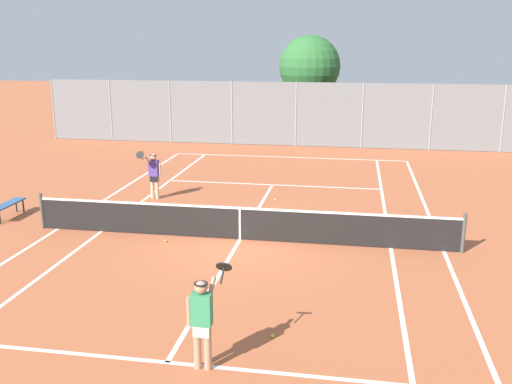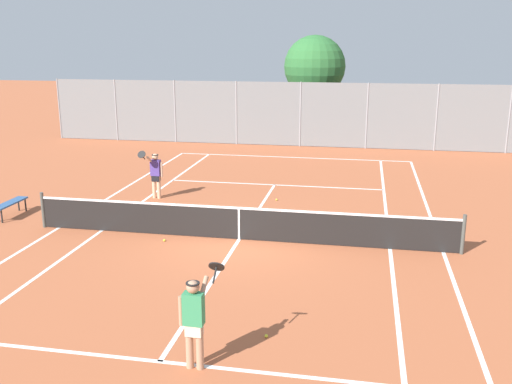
{
  "view_description": "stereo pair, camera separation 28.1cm",
  "coord_description": "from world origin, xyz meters",
  "px_view_note": "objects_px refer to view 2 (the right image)",
  "views": [
    {
      "loc": [
        3.0,
        -14.78,
        5.37
      ],
      "look_at": [
        0.2,
        1.5,
        1.0
      ],
      "focal_mm": 40.0,
      "sensor_mm": 36.0,
      "label": 1
    },
    {
      "loc": [
        3.28,
        -14.73,
        5.37
      ],
      "look_at": [
        0.2,
        1.5,
        1.0
      ],
      "focal_mm": 40.0,
      "sensor_mm": 36.0,
      "label": 2
    }
  ],
  "objects_px": {
    "tennis_net": "(239,222)",
    "player_near_side": "(194,318)",
    "player_far_left": "(156,173)",
    "courtside_bench": "(10,204)",
    "loose_tennis_ball_0": "(164,240)",
    "loose_tennis_ball_2": "(266,336)",
    "tree_behind_left": "(313,68)",
    "loose_tennis_ball_1": "(277,200)"
  },
  "relations": [
    {
      "from": "loose_tennis_ball_1",
      "to": "loose_tennis_ball_0",
      "type": "bearing_deg",
      "value": -117.1
    },
    {
      "from": "player_near_side",
      "to": "loose_tennis_ball_2",
      "type": "xyz_separation_m",
      "value": [
        1.01,
        1.22,
        -0.89
      ]
    },
    {
      "from": "player_near_side",
      "to": "loose_tennis_ball_1",
      "type": "xyz_separation_m",
      "value": [
        -0.25,
        10.65,
        -0.89
      ]
    },
    {
      "from": "tennis_net",
      "to": "player_far_left",
      "type": "distance_m",
      "value": 5.34
    },
    {
      "from": "loose_tennis_ball_2",
      "to": "tree_behind_left",
      "type": "relative_size",
      "value": 0.01
    },
    {
      "from": "tree_behind_left",
      "to": "loose_tennis_ball_0",
      "type": "bearing_deg",
      "value": -96.83
    },
    {
      "from": "player_far_left",
      "to": "courtside_bench",
      "type": "xyz_separation_m",
      "value": [
        -3.77,
        -2.94,
        -0.52
      ]
    },
    {
      "from": "loose_tennis_ball_2",
      "to": "courtside_bench",
      "type": "relative_size",
      "value": 0.04
    },
    {
      "from": "loose_tennis_ball_2",
      "to": "courtside_bench",
      "type": "height_order",
      "value": "courtside_bench"
    },
    {
      "from": "player_far_left",
      "to": "loose_tennis_ball_2",
      "type": "height_order",
      "value": "player_far_left"
    },
    {
      "from": "player_near_side",
      "to": "tree_behind_left",
      "type": "xyz_separation_m",
      "value": [
        -0.39,
        25.0,
        2.98
      ]
    },
    {
      "from": "player_far_left",
      "to": "tree_behind_left",
      "type": "height_order",
      "value": "tree_behind_left"
    },
    {
      "from": "player_far_left",
      "to": "courtside_bench",
      "type": "height_order",
      "value": "player_far_left"
    },
    {
      "from": "tennis_net",
      "to": "player_near_side",
      "type": "bearing_deg",
      "value": -84.14
    },
    {
      "from": "loose_tennis_ball_1",
      "to": "loose_tennis_ball_2",
      "type": "relative_size",
      "value": 1.0
    },
    {
      "from": "player_far_left",
      "to": "courtside_bench",
      "type": "relative_size",
      "value": 1.18
    },
    {
      "from": "tennis_net",
      "to": "tree_behind_left",
      "type": "relative_size",
      "value": 2.09
    },
    {
      "from": "courtside_bench",
      "to": "tree_behind_left",
      "type": "distance_m",
      "value": 19.74
    },
    {
      "from": "player_near_side",
      "to": "player_far_left",
      "type": "distance_m",
      "value": 11.11
    },
    {
      "from": "loose_tennis_ball_1",
      "to": "tennis_net",
      "type": "bearing_deg",
      "value": -95.65
    },
    {
      "from": "player_far_left",
      "to": "loose_tennis_ball_2",
      "type": "relative_size",
      "value": 26.88
    },
    {
      "from": "tree_behind_left",
      "to": "tennis_net",
      "type": "bearing_deg",
      "value": -90.86
    },
    {
      "from": "player_near_side",
      "to": "tree_behind_left",
      "type": "height_order",
      "value": "tree_behind_left"
    },
    {
      "from": "player_far_left",
      "to": "loose_tennis_ball_2",
      "type": "distance_m",
      "value": 10.53
    },
    {
      "from": "tennis_net",
      "to": "loose_tennis_ball_0",
      "type": "distance_m",
      "value": 2.13
    },
    {
      "from": "tennis_net",
      "to": "player_near_side",
      "type": "height_order",
      "value": "player_near_side"
    },
    {
      "from": "loose_tennis_ball_0",
      "to": "loose_tennis_ball_1",
      "type": "relative_size",
      "value": 1.0
    },
    {
      "from": "loose_tennis_ball_1",
      "to": "loose_tennis_ball_2",
      "type": "height_order",
      "value": "same"
    },
    {
      "from": "tennis_net",
      "to": "courtside_bench",
      "type": "relative_size",
      "value": 8.0
    },
    {
      "from": "loose_tennis_ball_1",
      "to": "tree_behind_left",
      "type": "height_order",
      "value": "tree_behind_left"
    },
    {
      "from": "player_far_left",
      "to": "loose_tennis_ball_1",
      "type": "distance_m",
      "value": 4.34
    },
    {
      "from": "player_far_left",
      "to": "player_near_side",
      "type": "bearing_deg",
      "value": -66.3
    },
    {
      "from": "player_far_left",
      "to": "loose_tennis_ball_1",
      "type": "xyz_separation_m",
      "value": [
        4.22,
        0.48,
        -0.89
      ]
    },
    {
      "from": "player_near_side",
      "to": "loose_tennis_ball_0",
      "type": "height_order",
      "value": "player_near_side"
    },
    {
      "from": "loose_tennis_ball_2",
      "to": "loose_tennis_ball_1",
      "type": "bearing_deg",
      "value": 97.6
    },
    {
      "from": "tennis_net",
      "to": "player_far_left",
      "type": "relative_size",
      "value": 6.76
    },
    {
      "from": "tennis_net",
      "to": "loose_tennis_ball_0",
      "type": "bearing_deg",
      "value": -165.04
    },
    {
      "from": "player_near_side",
      "to": "tree_behind_left",
      "type": "bearing_deg",
      "value": 90.88
    },
    {
      "from": "loose_tennis_ball_0",
      "to": "courtside_bench",
      "type": "bearing_deg",
      "value": 166.73
    },
    {
      "from": "player_near_side",
      "to": "player_far_left",
      "type": "xyz_separation_m",
      "value": [
        -4.47,
        10.18,
        0.0
      ]
    },
    {
      "from": "tennis_net",
      "to": "loose_tennis_ball_1",
      "type": "distance_m",
      "value": 4.24
    },
    {
      "from": "loose_tennis_ball_0",
      "to": "loose_tennis_ball_1",
      "type": "distance_m",
      "value": 5.32
    }
  ]
}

